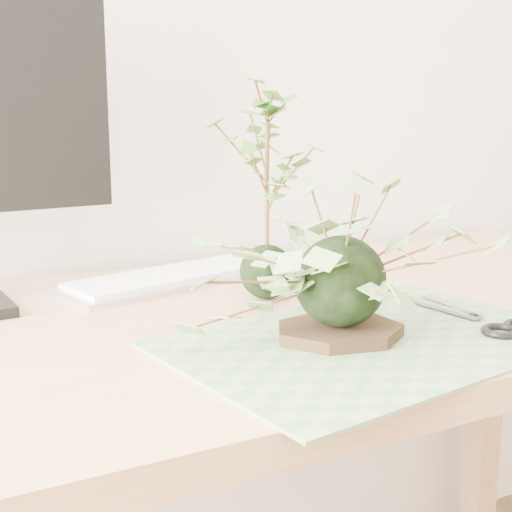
# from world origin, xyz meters

# --- Properties ---
(desk) EXTENTS (1.60, 0.70, 0.74)m
(desk) POSITION_xyz_m (0.08, 1.23, 0.65)
(desk) COLOR tan
(desk) RESTS_ON ground_plane
(cutting_mat) EXTENTS (0.53, 0.40, 0.00)m
(cutting_mat) POSITION_xyz_m (0.11, 1.04, 0.74)
(cutting_mat) COLOR #538551
(cutting_mat) RESTS_ON desk
(stone_dish) EXTENTS (0.20, 0.20, 0.01)m
(stone_dish) POSITION_xyz_m (0.08, 1.07, 0.75)
(stone_dish) COLOR black
(stone_dish) RESTS_ON cutting_mat
(ivy_kokedama) EXTENTS (0.41, 0.41, 0.22)m
(ivy_kokedama) POSITION_xyz_m (0.08, 1.07, 0.87)
(ivy_kokedama) COLOR black
(ivy_kokedama) RESTS_ON stone_dish
(maple_kokedama) EXTENTS (0.23, 0.23, 0.34)m
(maple_kokedama) POSITION_xyz_m (0.09, 1.28, 0.98)
(maple_kokedama) COLOR black
(maple_kokedama) RESTS_ON desk
(keyboard) EXTENTS (0.47, 0.24, 0.02)m
(keyboard) POSITION_xyz_m (0.04, 1.45, 0.75)
(keyboard) COLOR silver
(keyboard) RESTS_ON desk
(scissors) EXTENTS (0.09, 0.20, 0.01)m
(scissors) POSITION_xyz_m (0.28, 1.01, 0.75)
(scissors) COLOR gray
(scissors) RESTS_ON cutting_mat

